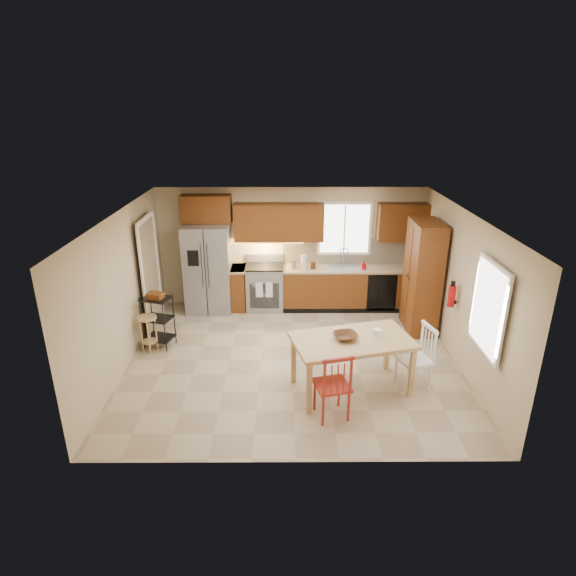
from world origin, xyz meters
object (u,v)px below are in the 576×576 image
(utility_cart, at_px, (158,321))
(table_jar, at_px, (377,334))
(range_stove, at_px, (265,288))
(chair_red, at_px, (332,384))
(pantry, at_px, (422,277))
(table_bowl, at_px, (345,339))
(soap_bottle, at_px, (364,265))
(chair_white, at_px, (414,358))
(refrigerator, at_px, (208,268))
(bar_stool, at_px, (149,334))
(dining_table, at_px, (351,365))
(fire_extinguisher, at_px, (452,296))

(utility_cart, bearing_deg, table_jar, -3.06)
(range_stove, xyz_separation_m, chair_red, (1.06, -3.75, 0.05))
(pantry, relative_size, table_bowl, 6.00)
(soap_bottle, bearing_deg, table_jar, -94.72)
(chair_white, bearing_deg, refrigerator, 35.16)
(pantry, bearing_deg, bar_stool, -169.88)
(table_jar, xyz_separation_m, bar_stool, (-3.74, 1.12, -0.56))
(refrigerator, relative_size, range_stove, 1.98)
(pantry, xyz_separation_m, dining_table, (-1.57, -2.11, -0.63))
(dining_table, distance_m, table_jar, 0.61)
(refrigerator, xyz_separation_m, table_bowl, (2.45, -3.04, -0.06))
(range_stove, bearing_deg, fire_extinguisher, -32.62)
(refrigerator, height_order, bar_stool, refrigerator)
(refrigerator, height_order, table_jar, refrigerator)
(table_bowl, bearing_deg, dining_table, 0.00)
(dining_table, xyz_separation_m, chair_white, (0.95, 0.05, 0.09))
(dining_table, relative_size, bar_stool, 2.62)
(range_stove, relative_size, bar_stool, 1.39)
(fire_extinguisher, xyz_separation_m, chair_white, (-0.82, -1.01, -0.59))
(range_stove, xyz_separation_m, bar_stool, (-1.95, -1.87, -0.13))
(pantry, bearing_deg, soap_bottle, 136.55)
(dining_table, distance_m, chair_white, 0.96)
(pantry, bearing_deg, utility_cart, -171.88)
(range_stove, distance_m, dining_table, 3.40)
(fire_extinguisher, relative_size, utility_cart, 0.37)
(dining_table, distance_m, chair_red, 0.74)
(table_bowl, xyz_separation_m, bar_stool, (-3.25, 1.23, -0.52))
(dining_table, relative_size, table_bowl, 4.94)
(pantry, distance_m, chair_white, 2.22)
(utility_cart, bearing_deg, fire_extinguisher, 12.81)
(refrigerator, xyz_separation_m, range_stove, (1.15, 0.06, -0.45))
(refrigerator, bearing_deg, chair_red, -59.03)
(soap_bottle, xyz_separation_m, table_bowl, (-0.73, -3.01, -0.14))
(dining_table, xyz_separation_m, chair_red, (-0.35, -0.65, 0.09))
(fire_extinguisher, xyz_separation_m, utility_cart, (-5.00, 0.36, -0.62))
(chair_red, relative_size, utility_cart, 1.05)
(pantry, relative_size, bar_stool, 3.18)
(soap_bottle, bearing_deg, fire_extinguisher, -59.47)
(range_stove, xyz_separation_m, chair_white, (2.36, -3.05, 0.05))
(dining_table, xyz_separation_m, utility_cart, (-3.23, 1.43, 0.06))
(chair_red, bearing_deg, pantry, 40.75)
(pantry, relative_size, dining_table, 1.21)
(range_stove, height_order, chair_red, chair_red)
(pantry, height_order, chair_white, pantry)
(utility_cart, bearing_deg, chair_red, -18.76)
(soap_bottle, bearing_deg, bar_stool, -155.90)
(table_bowl, bearing_deg, fire_extinguisher, 29.50)
(pantry, height_order, table_jar, pantry)
(fire_extinguisher, bearing_deg, dining_table, -149.02)
(soap_bottle, xyz_separation_m, table_jar, (-0.24, -2.90, -0.11))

